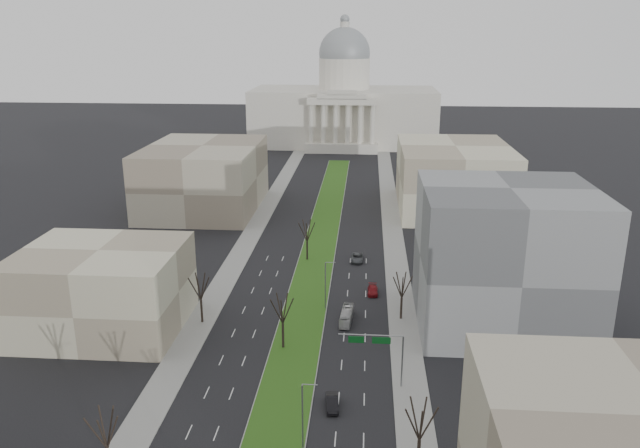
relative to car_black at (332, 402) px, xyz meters
The scene contains 22 objects.
ground 56.16m from the car_black, 96.85° to the left, with size 600.00×600.00×0.00m, color black.
median 55.16m from the car_black, 96.98° to the left, with size 8.00×222.03×0.20m.
sidewalk_left 39.14m from the car_black, 128.20° to the left, with size 5.00×330.00×0.15m, color gray.
sidewalk_right 32.60m from the car_black, 70.65° to the left, with size 5.00×330.00×0.15m, color gray.
capitol 206.04m from the car_black, 91.87° to the left, with size 80.00×46.00×55.00m.
building_beige_left 45.23m from the car_black, 152.40° to the left, with size 26.00×22.00×14.00m, color tan.
building_grey_right 40.52m from the car_black, 45.48° to the left, with size 28.00×26.00×24.00m, color slate.
building_far_left 104.77m from the car_black, 113.53° to the left, with size 30.00×40.00×18.00m, color gray.
building_far_right 104.98m from the car_black, 74.31° to the left, with size 30.00×40.00×18.00m, color tan.
tree_left_mid 29.56m from the car_black, 145.80° to the right, with size 5.40×5.40×9.72m.
tree_left_far 34.24m from the car_black, 135.18° to the left, with size 5.28×5.28×9.50m.
tree_right_mid 17.35m from the car_black, 49.39° to the right, with size 5.52×5.52×9.94m.
tree_right_far 30.23m from the car_black, 69.28° to the left, with size 5.04×5.04×9.07m.
tree_median_b 19.05m from the car_black, 118.91° to the left, with size 5.40×5.40×9.72m.
tree_median_c 56.77m from the car_black, 98.87° to the left, with size 5.40×5.40×9.72m.
streetlamp_median_b 10.51m from the car_black, 107.65° to the right, with size 1.90×0.20×9.16m.
streetlamp_median_c 31.16m from the car_black, 95.46° to the left, with size 1.90×0.20×9.16m.
mast_arm_signs 10.39m from the car_black, 40.43° to the left, with size 9.12×0.24×8.09m.
car_black is the anchor object (origin of this frame).
car_red 38.86m from the car_black, 81.70° to the left, with size 1.93×4.74×1.38m, color maroon.
car_grey_far 56.00m from the car_black, 87.66° to the left, with size 2.56×5.54×1.54m, color #494D51.
box_van 26.17m from the car_black, 87.77° to the left, with size 1.79×7.67×2.14m, color silver.
Camera 1 is at (10.60, -8.24, 48.38)m, focal length 35.00 mm.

